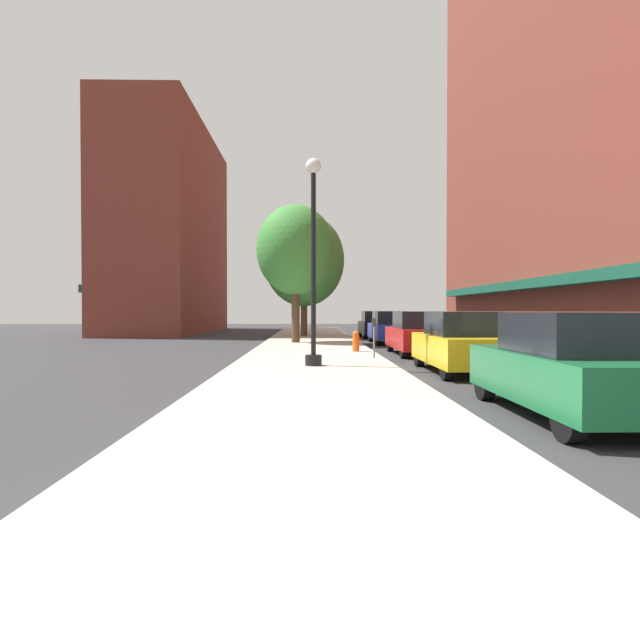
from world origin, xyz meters
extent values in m
plane|color=#2D2D30|center=(4.00, 18.00, 0.00)|extent=(90.00, 90.00, 0.00)
cube|color=#A8A399|center=(0.00, 19.00, 0.06)|extent=(4.80, 50.00, 0.12)
cube|color=brown|center=(15.00, 22.00, 14.98)|extent=(6.00, 40.00, 29.96)
cube|color=#144C38|center=(11.65, 22.00, 3.10)|extent=(0.90, 34.00, 0.50)
cube|color=brown|center=(-11.00, 37.00, 7.85)|extent=(6.00, 18.00, 15.70)
cube|color=#144C38|center=(-14.35, 37.00, 3.10)|extent=(0.90, 15.30, 0.50)
cylinder|color=black|center=(0.02, 10.76, 0.27)|extent=(0.48, 0.48, 0.30)
cylinder|color=black|center=(0.02, 10.76, 3.02)|extent=(0.14, 0.14, 5.20)
sphere|color=silver|center=(0.02, 10.76, 5.80)|extent=(0.44, 0.44, 0.44)
cylinder|color=#E05614|center=(1.69, 15.91, 0.43)|extent=(0.26, 0.26, 0.62)
sphere|color=#E05614|center=(1.69, 15.91, 0.79)|extent=(0.24, 0.24, 0.24)
cylinder|color=#E05614|center=(1.83, 15.91, 0.52)|extent=(0.12, 0.10, 0.10)
cylinder|color=slate|center=(2.05, 13.17, 0.65)|extent=(0.06, 0.06, 1.05)
cube|color=#33383D|center=(2.05, 13.17, 1.30)|extent=(0.14, 0.09, 0.26)
cylinder|color=#4C3823|center=(-0.80, 21.78, 1.69)|extent=(0.40, 0.40, 3.13)
ellipsoid|color=#387F33|center=(-0.80, 21.78, 4.70)|extent=(3.86, 3.86, 4.44)
cylinder|color=#4C3823|center=(-0.45, 28.31, 1.54)|extent=(0.40, 0.40, 2.83)
ellipsoid|color=#387F33|center=(-0.45, 28.31, 4.82)|extent=(4.99, 4.99, 5.74)
cylinder|color=black|center=(3.22, 5.60, 0.32)|extent=(0.22, 0.64, 0.64)
cylinder|color=black|center=(4.78, 5.60, 0.32)|extent=(0.22, 0.64, 0.64)
cylinder|color=black|center=(3.22, 2.40, 0.32)|extent=(0.22, 0.64, 0.64)
cube|color=#196638|center=(4.00, 4.00, 0.64)|extent=(1.80, 4.30, 0.76)
cube|color=black|center=(4.00, 3.85, 1.34)|extent=(1.56, 2.20, 0.64)
cylinder|color=black|center=(3.22, 11.56, 0.32)|extent=(0.22, 0.64, 0.64)
cylinder|color=black|center=(4.78, 11.56, 0.32)|extent=(0.22, 0.64, 0.64)
cylinder|color=black|center=(3.22, 8.36, 0.32)|extent=(0.22, 0.64, 0.64)
cylinder|color=black|center=(4.78, 8.36, 0.32)|extent=(0.22, 0.64, 0.64)
cube|color=gold|center=(4.00, 9.96, 0.64)|extent=(1.80, 4.30, 0.76)
cube|color=black|center=(4.00, 9.81, 1.34)|extent=(1.56, 2.20, 0.64)
cylinder|color=black|center=(3.22, 17.34, 0.32)|extent=(0.22, 0.64, 0.64)
cylinder|color=black|center=(4.78, 17.34, 0.32)|extent=(0.22, 0.64, 0.64)
cylinder|color=black|center=(3.22, 14.14, 0.32)|extent=(0.22, 0.64, 0.64)
cylinder|color=black|center=(4.78, 14.14, 0.32)|extent=(0.22, 0.64, 0.64)
cube|color=red|center=(4.00, 15.74, 0.64)|extent=(1.80, 4.30, 0.76)
cube|color=black|center=(4.00, 15.59, 1.34)|extent=(1.56, 2.20, 0.64)
cylinder|color=black|center=(3.22, 24.13, 0.32)|extent=(0.22, 0.64, 0.64)
cylinder|color=black|center=(4.78, 24.13, 0.32)|extent=(0.22, 0.64, 0.64)
cylinder|color=black|center=(3.22, 20.93, 0.32)|extent=(0.22, 0.64, 0.64)
cylinder|color=black|center=(4.78, 20.93, 0.32)|extent=(0.22, 0.64, 0.64)
cube|color=#1E389E|center=(4.00, 22.53, 0.64)|extent=(1.80, 4.30, 0.76)
cube|color=black|center=(4.00, 22.38, 1.34)|extent=(1.56, 2.20, 0.64)
cylinder|color=black|center=(3.22, 30.05, 0.32)|extent=(0.22, 0.64, 0.64)
cylinder|color=black|center=(4.78, 30.05, 0.32)|extent=(0.22, 0.64, 0.64)
cylinder|color=black|center=(3.22, 26.85, 0.32)|extent=(0.22, 0.64, 0.64)
cylinder|color=black|center=(4.78, 26.85, 0.32)|extent=(0.22, 0.64, 0.64)
cube|color=black|center=(4.00, 28.45, 0.64)|extent=(1.80, 4.30, 0.76)
cube|color=black|center=(4.00, 28.30, 1.34)|extent=(1.56, 2.20, 0.64)
camera|label=1|loc=(-0.08, -4.19, 1.69)|focal=29.42mm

